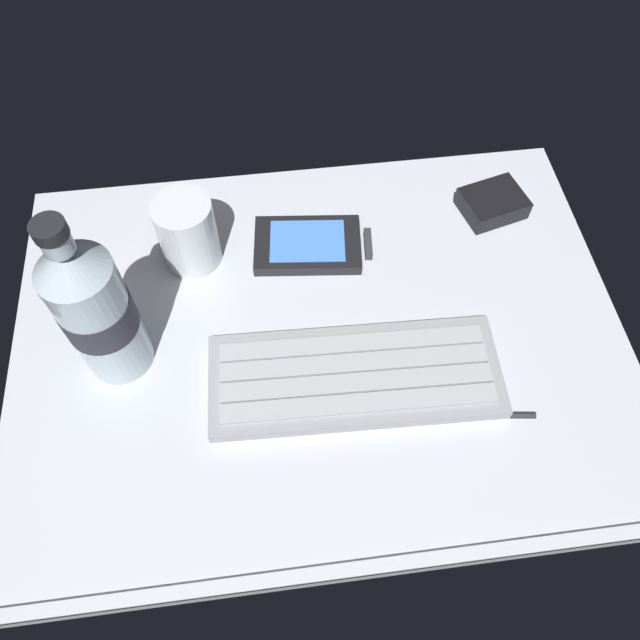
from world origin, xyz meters
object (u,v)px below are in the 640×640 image
Objects in this scene: charger_block at (492,203)px; stylus_pen at (487,414)px; juice_cup at (188,235)px; water_bottle at (95,308)px; keyboard at (355,376)px; handheld_device at (313,244)px.

charger_block is 0.74× the size of stylus_pen.
water_bottle is (-7.59, -11.86, 5.10)cm from juice_cup.
keyboard is 13.33cm from stylus_pen.
juice_cup is 0.41× the size of water_bottle.
stylus_pen is at bearing -57.47° from handheld_device.
juice_cup is 36.35cm from stylus_pen.
handheld_device is 25.41cm from water_bottle.
charger_block reaches higher than keyboard.
juice_cup is 14.98cm from water_bottle.
charger_block is at bearing 8.15° from handheld_device.
stylus_pen is at bearing -23.96° from keyboard.
handheld_device is 0.64× the size of water_bottle.
juice_cup is 0.89× the size of stylus_pen.
keyboard is 25.39cm from water_bottle.
water_bottle is 2.19× the size of stylus_pen.
handheld_device reaches higher than stylus_pen.
water_bottle is 45.92cm from charger_block.
juice_cup is at bearing 147.98° from stylus_pen.
handheld_device is 21.93cm from charger_block.
water_bottle is 2.97× the size of charger_block.
juice_cup reaches higher than charger_block.
keyboard is 23.81cm from juice_cup.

